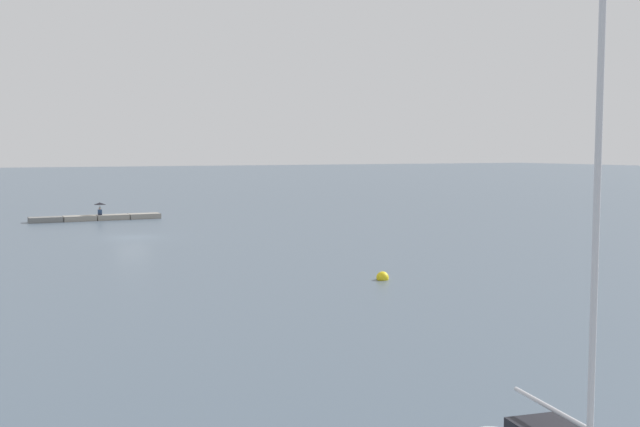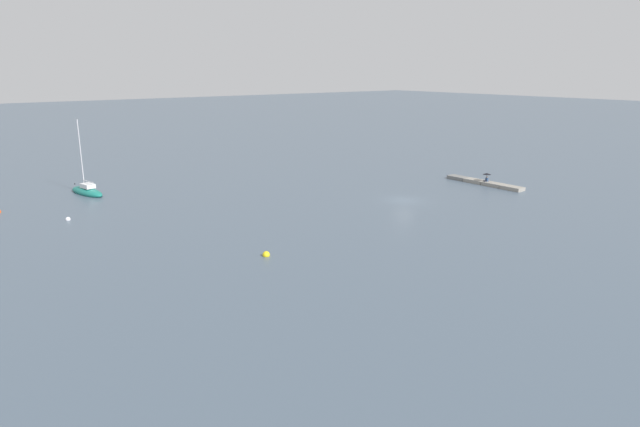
# 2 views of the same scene
# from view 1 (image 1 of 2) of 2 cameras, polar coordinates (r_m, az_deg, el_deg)

# --- Properties ---
(ground_plane) EXTENTS (500.00, 500.00, 0.00)m
(ground_plane) POSITION_cam_1_polar(r_m,az_deg,el_deg) (61.26, -13.65, -1.74)
(ground_plane) COLOR #475666
(seawall_pier) EXTENTS (12.23, 1.62, 0.50)m
(seawall_pier) POSITION_cam_1_polar(r_m,az_deg,el_deg) (77.01, -16.20, -0.30)
(seawall_pier) COLOR gray
(seawall_pier) RESTS_ON ground_plane
(person_seated_blue_left) EXTENTS (0.47, 0.65, 0.73)m
(person_seated_blue_left) POSITION_cam_1_polar(r_m,az_deg,el_deg) (77.03, -15.94, 0.08)
(person_seated_blue_left) COLOR #1E2333
(person_seated_blue_left) RESTS_ON seawall_pier
(umbrella_open_black) EXTENTS (1.17, 1.17, 1.26)m
(umbrella_open_black) POSITION_cam_1_polar(r_m,az_deg,el_deg) (76.97, -15.94, 0.71)
(umbrella_open_black) COLOR black
(umbrella_open_black) RESTS_ON seawall_pier
(mooring_buoy_mid) EXTENTS (0.66, 0.66, 0.66)m
(mooring_buoy_mid) POSITION_cam_1_polar(r_m,az_deg,el_deg) (40.51, 4.64, -4.74)
(mooring_buoy_mid) COLOR yellow
(mooring_buoy_mid) RESTS_ON ground_plane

